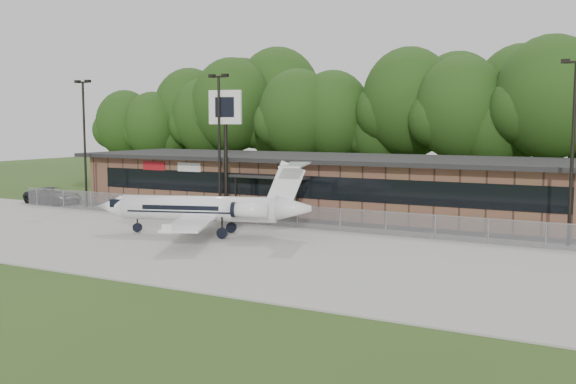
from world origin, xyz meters
The scene contains 12 objects.
ground centered at (0.00, 0.00, 0.00)m, with size 160.00×160.00×0.00m, color #2C4819.
apron centered at (0.00, 8.00, 0.04)m, with size 64.00×18.00×0.08m, color #9E9B93.
parking_lot centered at (0.00, 19.50, 0.03)m, with size 50.00×9.00×0.06m, color #383835.
terminal centered at (0.00, 23.94, 2.18)m, with size 41.00×11.65×4.30m.
fence centered at (0.00, 15.00, 0.78)m, with size 46.00×0.04×1.52m.
treeline centered at (0.00, 42.00, 7.50)m, with size 72.00×12.00×15.00m, color #173811, non-canonical shape.
light_pole_left centered at (-18.00, 16.50, 5.98)m, with size 1.55×0.30×10.23m.
light_pole_mid centered at (-5.00, 16.50, 5.98)m, with size 1.55×0.30×10.23m.
light_pole_right centered at (18.00, 16.50, 5.98)m, with size 1.55×0.30×10.23m.
business_jet centered at (-1.52, 9.97, 1.63)m, with size 13.39×12.00×4.55m.
suv centered at (-21.95, 16.63, 0.72)m, with size 2.40×5.19×1.44m, color #2A2A2C.
pole_sign centered at (-4.66, 16.79, 6.98)m, with size 2.39×0.80×9.12m.
Camera 1 is at (20.65, -21.46, 6.76)m, focal length 40.00 mm.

